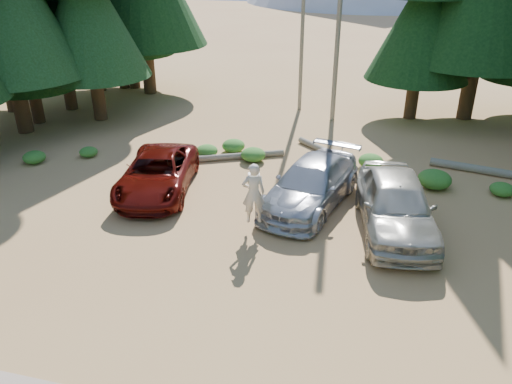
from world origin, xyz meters
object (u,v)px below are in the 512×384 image
log_mid (324,150)px  log_left (241,156)px  red_pickup (157,173)px  silver_minivan_right (396,204)px  frisbee_player (254,193)px  log_right (496,172)px  silver_minivan_center (311,184)px

log_mid → log_left: bearing=-113.6°
red_pickup → log_left: (2.11, 3.83, -0.58)m
silver_minivan_right → red_pickup: bearing=165.8°
log_left → log_mid: (3.34, 1.52, 0.00)m
frisbee_player → log_mid: (1.32, 7.32, -1.20)m
log_mid → log_right: log_right is taller
frisbee_player → log_mid: bearing=-119.9°
frisbee_player → log_right: (8.24, 6.48, -1.18)m
log_left → log_mid: 3.67m
silver_minivan_center → frisbee_player: bearing=-109.2°
frisbee_player → red_pickup: bearing=-45.2°
red_pickup → log_right: 13.18m
red_pickup → log_mid: bearing=33.3°
red_pickup → frisbee_player: (4.13, -1.98, 0.62)m
frisbee_player → log_left: bearing=-90.4°
red_pickup → frisbee_player: bearing=-36.7°
silver_minivan_center → frisbee_player: (-1.48, -2.25, 0.56)m
log_left → log_right: (10.26, 0.68, 0.03)m
log_mid → log_right: size_ratio=0.65×
log_mid → silver_minivan_right: bearing=-22.2°
silver_minivan_right → log_mid: bearing=107.1°
silver_minivan_right → log_mid: 6.88m
red_pickup → log_right: red_pickup is taller
silver_minivan_right → frisbee_player: (-4.29, -1.17, 0.43)m
red_pickup → log_right: bearing=8.9°
silver_minivan_right → log_left: (-6.31, 4.63, -0.78)m
red_pickup → log_mid: (5.45, 5.34, -0.58)m
silver_minivan_right → log_left: size_ratio=1.44×
log_mid → log_right: bearing=35.1°
log_mid → silver_minivan_center: bearing=-46.3°
log_left → silver_minivan_center: bearing=-70.9°
red_pickup → silver_minivan_right: size_ratio=0.97×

